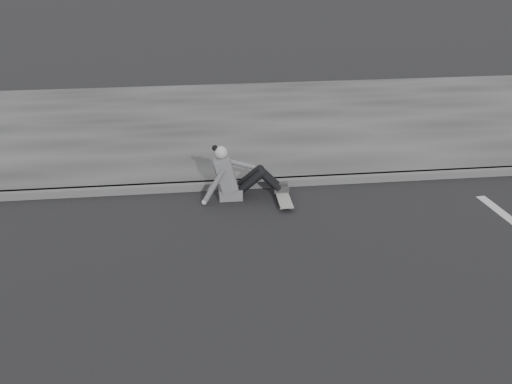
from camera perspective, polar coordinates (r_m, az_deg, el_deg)
ground at (r=7.23m, az=7.90°, el=-7.83°), size 80.00×80.00×0.00m
curb at (r=9.41m, az=4.17°, el=1.08°), size 24.00×0.16×0.12m
sidewalk at (r=12.18m, az=1.57°, el=6.97°), size 24.00×6.00×0.12m
skateboard at (r=8.82m, az=2.73°, el=-0.53°), size 0.20×0.78×0.09m
seated_woman at (r=8.84m, az=-2.19°, el=1.61°), size 1.38×0.46×0.88m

